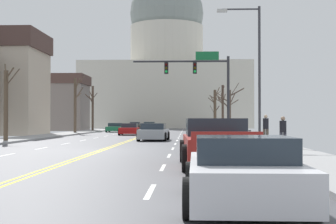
{
  "coord_description": "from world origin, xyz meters",
  "views": [
    {
      "loc": [
        4.28,
        -24.0,
        1.49
      ],
      "look_at": [
        2.1,
        30.42,
        2.42
      ],
      "focal_mm": 52.65,
      "sensor_mm": 36.0,
      "label": 1
    }
  ],
  "objects": [
    {
      "name": "ground",
      "position": [
        0.0,
        -0.0,
        0.02
      ],
      "size": [
        20.0,
        180.0,
        0.2
      ],
      "color": "#4B4B51"
    },
    {
      "name": "signal_gantry",
      "position": [
        5.42,
        16.31,
        5.11
      ],
      "size": [
        7.91,
        0.41,
        7.0
      ],
      "color": "#28282D",
      "rests_on": "ground"
    },
    {
      "name": "street_lamp_right",
      "position": [
        7.88,
        2.98,
        4.67
      ],
      "size": [
        2.38,
        0.24,
        7.59
      ],
      "color": "#333338",
      "rests_on": "ground"
    },
    {
      "name": "capitol_building",
      "position": [
        0.0,
        76.13,
        11.95
      ],
      "size": [
        32.83,
        20.04,
        33.22
      ],
      "color": "beige",
      "rests_on": "ground"
    },
    {
      "name": "sedan_near_00",
      "position": [
        1.77,
        12.32,
        0.6
      ],
      "size": [
        2.24,
        4.75,
        1.27
      ],
      "color": "#9EA3A8",
      "rests_on": "ground"
    },
    {
      "name": "sedan_near_01",
      "position": [
        5.33,
        5.39,
        0.54
      ],
      "size": [
        1.94,
        4.44,
        1.17
      ],
      "color": "black",
      "rests_on": "ground"
    },
    {
      "name": "sedan_near_02",
      "position": [
        5.42,
        -1.12,
        0.57
      ],
      "size": [
        2.03,
        4.25,
        1.22
      ],
      "color": "black",
      "rests_on": "ground"
    },
    {
      "name": "pickup_truck_near_03",
      "position": [
        5.24,
        -7.98,
        0.71
      ],
      "size": [
        2.5,
        5.65,
        1.55
      ],
      "color": "maroon",
      "rests_on": "ground"
    },
    {
      "name": "sedan_near_04",
      "position": [
        5.25,
        -15.3,
        0.56
      ],
      "size": [
        2.09,
        4.42,
        1.21
      ],
      "color": "silver",
      "rests_on": "ground"
    },
    {
      "name": "sedan_oncoming_00",
      "position": [
        -1.68,
        26.09,
        0.56
      ],
      "size": [
        2.11,
        4.51,
        1.19
      ],
      "color": "#B71414",
      "rests_on": "ground"
    },
    {
      "name": "sedan_oncoming_01",
      "position": [
        -5.0,
        38.52,
        0.55
      ],
      "size": [
        2.16,
        4.59,
        1.16
      ],
      "color": "#1E7247",
      "rests_on": "ground"
    },
    {
      "name": "sedan_oncoming_02",
      "position": [
        -1.64,
        51.95,
        0.59
      ],
      "size": [
        2.07,
        4.26,
        1.25
      ],
      "color": "#1E7247",
      "rests_on": "ground"
    },
    {
      "name": "sedan_oncoming_03",
      "position": [
        -5.03,
        62.35,
        0.57
      ],
      "size": [
        1.99,
        4.72,
        1.19
      ],
      "color": "#6B6056",
      "rests_on": "ground"
    },
    {
      "name": "flank_building_00",
      "position": [
        -15.88,
        46.61,
        4.07
      ],
      "size": [
        11.13,
        6.86,
        8.05
      ],
      "color": "slate",
      "rests_on": "ground"
    },
    {
      "name": "bare_tree_00",
      "position": [
        8.66,
        28.13,
        2.6
      ],
      "size": [
        2.73,
        2.02,
        5.29
      ],
      "color": "#423328",
      "rests_on": "ground"
    },
    {
      "name": "bare_tree_01",
      "position": [
        -8.17,
        30.1,
        3.36
      ],
      "size": [
        1.33,
        2.06,
        6.27
      ],
      "color": "brown",
      "rests_on": "ground"
    },
    {
      "name": "bare_tree_02",
      "position": [
        7.94,
        42.14,
        3.01
      ],
      "size": [
        1.73,
        2.73,
        5.88
      ],
      "color": "#4C3D2D",
      "rests_on": "ground"
    },
    {
      "name": "bare_tree_03",
      "position": [
        -7.86,
        8.42,
        2.68
      ],
      "size": [
        1.36,
        1.51,
        5.25
      ],
      "color": "#4C3D2D",
      "rests_on": "ground"
    },
    {
      "name": "bare_tree_04",
      "position": [
        8.46,
        35.41,
        3.15
      ],
      "size": [
        2.05,
        2.33,
        5.6
      ],
      "color": "#423328",
      "rests_on": "ground"
    },
    {
      "name": "bare_tree_05",
      "position": [
        -8.54,
        41.79,
        3.29
      ],
      "size": [
        1.62,
        1.32,
        5.99
      ],
      "color": "#423328",
      "rests_on": "ground"
    },
    {
      "name": "bare_tree_06",
      "position": [
        8.37,
        49.97,
        2.31
      ],
      "size": [
        1.42,
        2.47,
        4.2
      ],
      "color": "#423328",
      "rests_on": "ground"
    },
    {
      "name": "pedestrian_00",
      "position": [
        9.09,
        1.02,
        0.99
      ],
      "size": [
        0.35,
        0.34,
        1.55
      ],
      "color": "#33333D",
      "rests_on": "ground"
    },
    {
      "name": "pedestrian_01",
      "position": [
        8.94,
        5.6,
        1.08
      ],
      "size": [
        0.35,
        0.34,
        1.69
      ],
      "color": "#4C4238",
      "rests_on": "ground"
    },
    {
      "name": "bicycle_parked",
      "position": [
        7.59,
        2.68,
        0.49
      ],
      "size": [
        0.12,
        1.77,
        0.85
      ],
      "color": "black",
      "rests_on": "ground"
    }
  ]
}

